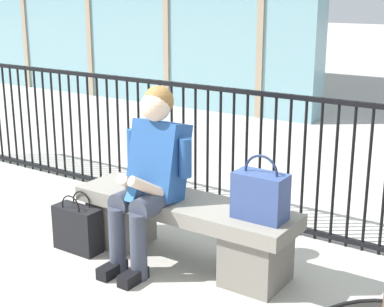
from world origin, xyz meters
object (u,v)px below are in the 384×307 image
(stone_bench, at_px, (184,224))
(shopping_bag, at_px, (77,228))
(seated_person_with_phone, at_px, (150,172))
(handbag_on_bench, at_px, (260,195))

(stone_bench, relative_size, shopping_bag, 3.70)
(stone_bench, distance_m, seated_person_with_phone, 0.44)
(stone_bench, height_order, seated_person_with_phone, seated_person_with_phone)
(handbag_on_bench, xyz_separation_m, shopping_bag, (-1.31, -0.28, -0.43))
(stone_bench, height_order, shopping_bag, stone_bench)
(handbag_on_bench, relative_size, shopping_bag, 0.95)
(shopping_bag, bearing_deg, handbag_on_bench, 11.89)
(seated_person_with_phone, xyz_separation_m, shopping_bag, (-0.55, -0.16, -0.48))
(handbag_on_bench, height_order, shopping_bag, handbag_on_bench)
(seated_person_with_phone, bearing_deg, stone_bench, 35.90)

